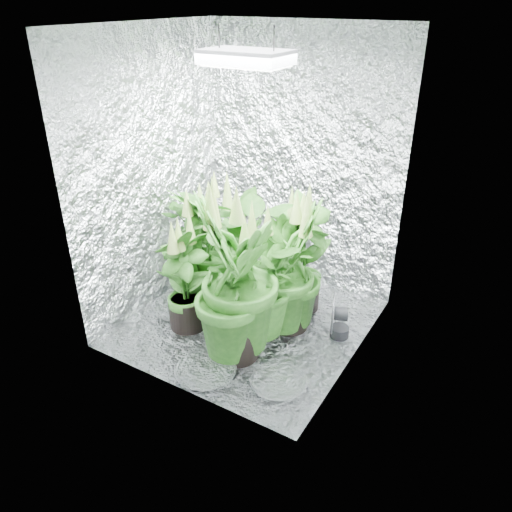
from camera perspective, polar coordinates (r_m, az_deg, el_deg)
The scene contains 13 objects.
ground at distance 3.71m, azimuth -0.90°, elevation -7.62°, with size 1.60×1.60×0.00m, color white.
walls at distance 3.23m, azimuth -1.03°, elevation 6.98°, with size 1.62×1.62×2.00m.
ceiling at distance 3.02m, azimuth -1.20°, elevation 25.00°, with size 1.60×1.60×0.01m, color white.
grow_lamp at distance 3.03m, azimuth -1.17°, elevation 21.72°, with size 0.50×0.30×0.22m.
plant_a at distance 3.82m, azimuth -3.84°, elevation 1.84°, with size 0.98×0.98×1.00m.
plant_b at distance 3.67m, azimuth 5.34°, elevation -0.06°, with size 0.65×0.65×0.97m.
plant_c at distance 3.43m, azimuth 3.89°, elevation -1.48°, with size 0.62×0.62×1.04m.
plant_d at distance 3.69m, azimuth -6.52°, elevation 0.57°, with size 0.68×0.68×1.01m.
plant_e at distance 3.37m, azimuth -0.51°, elevation -2.32°, with size 0.96×0.96×0.96m.
plant_f at distance 3.50m, azimuth -8.11°, elevation -2.61°, with size 0.56×0.56×0.88m.
plant_g at distance 3.09m, azimuth -2.37°, elevation -2.83°, with size 0.71×0.71×1.23m.
circulation_fan at distance 3.54m, azimuth 9.19°, elevation -7.13°, with size 0.18×0.28×0.34m.
plant_label at distance 3.19m, azimuth -1.63°, elevation -7.64°, with size 0.06×0.01×0.09m, color white.
Camera 1 is at (1.60, -2.56, 2.15)m, focal length 35.00 mm.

